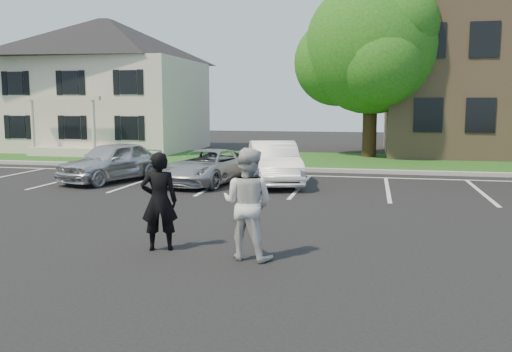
{
  "coord_description": "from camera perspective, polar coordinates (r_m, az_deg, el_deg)",
  "views": [
    {
      "loc": [
        2.28,
        -9.59,
        2.68
      ],
      "look_at": [
        0.0,
        1.0,
        1.25
      ],
      "focal_mm": 38.0,
      "sensor_mm": 36.0,
      "label": 1
    }
  ],
  "objects": [
    {
      "name": "man_white_shirt",
      "position": [
        9.4,
        -0.89,
        -2.94
      ],
      "size": [
        1.08,
        0.92,
        1.95
      ],
      "primitive_type": "imported",
      "rotation": [
        0.0,
        0.0,
        2.93
      ],
      "color": "silver",
      "rests_on": "ground"
    },
    {
      "name": "car_white_sedan",
      "position": [
        18.41,
        1.87,
        1.4
      ],
      "size": [
        2.7,
        4.61,
        1.44
      ],
      "primitive_type": "imported",
      "rotation": [
        0.0,
        0.0,
        0.29
      ],
      "color": "white",
      "rests_on": "ground"
    },
    {
      "name": "car_silver_minivan",
      "position": [
        18.47,
        -5.14,
        0.98
      ],
      "size": [
        2.72,
        4.51,
        1.17
      ],
      "primitive_type": "imported",
      "rotation": [
        0.0,
        0.0,
        -0.2
      ],
      "color": "#A7A9AE",
      "rests_on": "ground"
    },
    {
      "name": "curb",
      "position": [
        21.87,
        6.08,
        0.64
      ],
      "size": [
        40.0,
        0.3,
        0.15
      ],
      "primitive_type": "cube",
      "color": "gray",
      "rests_on": "ground"
    },
    {
      "name": "grass_strip",
      "position": [
        25.83,
        7.02,
        1.6
      ],
      "size": [
        44.0,
        8.0,
        0.08
      ],
      "primitive_type": "cube",
      "color": "#184911",
      "rests_on": "ground"
    },
    {
      "name": "tree",
      "position": [
        28.09,
        12.27,
        12.81
      ],
      "size": [
        7.8,
        7.2,
        8.8
      ],
      "color": "black",
      "rests_on": "ground"
    },
    {
      "name": "car_silver_west",
      "position": [
        19.68,
        -14.91,
        1.48
      ],
      "size": [
        2.92,
        4.41,
        1.39
      ],
      "primitive_type": "imported",
      "rotation": [
        0.0,
        0.0,
        -0.34
      ],
      "color": "silver",
      "rests_on": "ground"
    },
    {
      "name": "house",
      "position": [
        33.3,
        -15.38,
        9.23
      ],
      "size": [
        10.3,
        9.22,
        7.6
      ],
      "color": "beige",
      "rests_on": "ground"
    },
    {
      "name": "stall_lines",
      "position": [
        18.76,
        9.33,
        -0.78
      ],
      "size": [
        34.0,
        5.36,
        0.01
      ],
      "color": "silver",
      "rests_on": "ground"
    },
    {
      "name": "man_black_suit",
      "position": [
        10.12,
        -10.15,
        -2.63
      ],
      "size": [
        0.78,
        0.63,
        1.83
      ],
      "primitive_type": "imported",
      "rotation": [
        0.0,
        0.0,
        3.48
      ],
      "color": "black",
      "rests_on": "ground"
    },
    {
      "name": "ground_plane",
      "position": [
        10.22,
        -1.19,
        -7.69
      ],
      "size": [
        90.0,
        90.0,
        0.0
      ],
      "primitive_type": "plane",
      "color": "black",
      "rests_on": "ground"
    }
  ]
}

